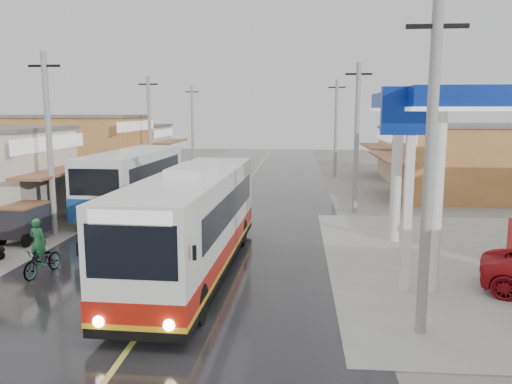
# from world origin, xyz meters

# --- Properties ---
(ground) EXTENTS (120.00, 120.00, 0.00)m
(ground) POSITION_xyz_m (0.00, 0.00, 0.00)
(ground) COLOR slate
(ground) RESTS_ON ground
(road) EXTENTS (12.00, 90.00, 0.02)m
(road) POSITION_xyz_m (0.00, 15.00, 0.01)
(road) COLOR black
(road) RESTS_ON ground
(centre_line) EXTENTS (0.15, 90.00, 0.01)m
(centre_line) POSITION_xyz_m (0.00, 15.00, 0.02)
(centre_line) COLOR #D8CC4C
(centre_line) RESTS_ON road
(shopfronts_left) EXTENTS (11.00, 44.00, 5.20)m
(shopfronts_left) POSITION_xyz_m (-13.00, 18.00, 0.00)
(shopfronts_left) COLOR tan
(shopfronts_left) RESTS_ON ground
(utility_poles_left) EXTENTS (1.60, 50.00, 8.00)m
(utility_poles_left) POSITION_xyz_m (-7.00, 16.00, 0.00)
(utility_poles_left) COLOR gray
(utility_poles_left) RESTS_ON ground
(utility_poles_right) EXTENTS (1.60, 36.00, 8.00)m
(utility_poles_right) POSITION_xyz_m (7.00, 15.00, 0.00)
(utility_poles_right) COLOR gray
(utility_poles_right) RESTS_ON ground
(coach_bus) EXTENTS (3.01, 11.92, 3.70)m
(coach_bus) POSITION_xyz_m (0.41, 4.24, 1.78)
(coach_bus) COLOR silver
(coach_bus) RESTS_ON road
(second_bus) EXTENTS (3.00, 10.07, 3.32)m
(second_bus) POSITION_xyz_m (-5.03, 14.22, 1.79)
(second_bus) COLOR silver
(second_bus) RESTS_ON road
(cyclist) EXTENTS (0.95, 1.94, 2.00)m
(cyclist) POSITION_xyz_m (-4.68, 3.47, 0.66)
(cyclist) COLOR black
(cyclist) RESTS_ON ground
(tricycle_near) EXTENTS (1.50, 2.18, 1.62)m
(tricycle_near) POSITION_xyz_m (-7.64, 7.66, 0.92)
(tricycle_near) COLOR #26262D
(tricycle_near) RESTS_ON ground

